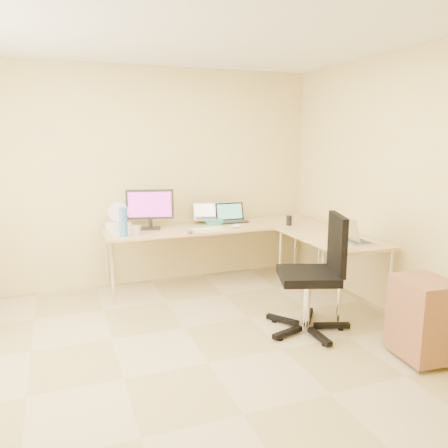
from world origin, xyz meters
name	(u,v)px	position (x,y,z in m)	size (l,w,h in m)	color
floor	(208,363)	(0.00, 0.00, 0.00)	(4.50, 4.50, 0.00)	tan
ceiling	(206,18)	(0.00, 0.00, 2.60)	(4.50, 4.50, 0.00)	white
wall_back	(148,177)	(0.00, 2.25, 1.30)	(4.50, 4.50, 0.00)	#E0C267
wall_right	(426,191)	(2.10, 0.00, 1.30)	(4.50, 4.50, 0.00)	#E0C267
desk_main	(216,255)	(0.72, 1.85, 0.36)	(2.65, 0.70, 0.73)	tan
desk_return	(330,269)	(1.70, 0.85, 0.36)	(0.70, 1.30, 0.73)	tan
monitor	(150,209)	(-0.05, 1.92, 0.96)	(0.54, 0.17, 0.47)	black
book_stack	(213,221)	(0.75, 2.02, 0.75)	(0.20, 0.28, 0.05)	teal
laptop_center	(206,212)	(0.67, 2.05, 0.87)	(0.30, 0.23, 0.19)	silver
laptop_black	(232,213)	(0.99, 1.98, 0.85)	(0.37, 0.27, 0.23)	black
keyboard	(204,230)	(0.50, 1.63, 0.74)	(0.45, 0.13, 0.02)	white
mouse	(236,226)	(0.91, 1.64, 0.75)	(0.11, 0.07, 0.04)	white
mug	(136,230)	(-0.27, 1.67, 0.78)	(0.11, 0.11, 0.10)	beige
cd_stack	(188,232)	(0.29, 1.55, 0.74)	(0.12, 0.12, 0.03)	silver
water_bottle	(123,222)	(-0.40, 1.63, 0.89)	(0.09, 0.09, 0.31)	teal
papers	(122,233)	(-0.40, 1.81, 0.73)	(0.23, 0.33, 0.01)	silver
white_box	(119,225)	(-0.40, 2.05, 0.77)	(0.24, 0.17, 0.09)	white
desk_fan	(118,217)	(-0.40, 2.05, 0.88)	(0.23, 0.23, 0.30)	silver
black_cup	(289,221)	(1.56, 1.55, 0.79)	(0.07, 0.07, 0.11)	black
laptop_return	(359,233)	(1.78, 0.49, 0.84)	(0.25, 0.32, 0.21)	silver
office_chair	(308,279)	(1.06, 0.27, 0.50)	(0.67, 0.67, 1.12)	black
cabinet	(423,318)	(1.64, -0.54, 0.36)	(0.37, 0.46, 0.64)	olive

